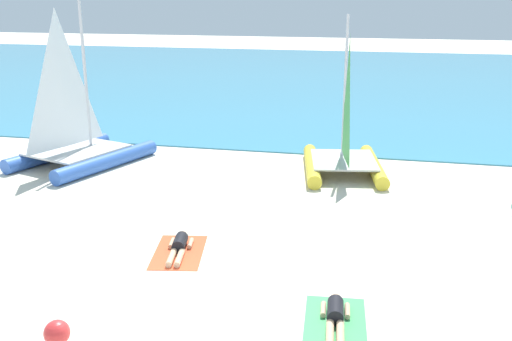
# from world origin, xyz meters

# --- Properties ---
(ground_plane) EXTENTS (120.00, 120.00, 0.00)m
(ground_plane) POSITION_xyz_m (0.00, 10.00, 0.00)
(ground_plane) COLOR beige
(ocean_water) EXTENTS (120.00, 40.00, 0.05)m
(ocean_water) POSITION_xyz_m (0.00, 31.34, 0.03)
(ocean_water) COLOR teal
(ocean_water) RESTS_ON ground
(sailboat_blue) EXTENTS (4.11, 5.15, 5.85)m
(sailboat_blue) POSITION_xyz_m (-6.97, 8.33, 0.87)
(sailboat_blue) COLOR blue
(sailboat_blue) RESTS_ON ground
(sailboat_yellow) EXTENTS (3.10, 4.24, 5.05)m
(sailboat_yellow) POSITION_xyz_m (1.96, 9.34, 0.75)
(sailboat_yellow) COLOR yellow
(sailboat_yellow) RESTS_ON ground
(towel_left) EXTENTS (1.44, 2.07, 0.01)m
(towel_left) POSITION_xyz_m (-1.16, 2.26, 0.01)
(towel_left) COLOR #EA5933
(towel_left) RESTS_ON ground
(sunbather_left) EXTENTS (0.69, 1.56, 0.30)m
(sunbather_left) POSITION_xyz_m (-1.18, 2.33, 0.13)
(sunbather_left) COLOR black
(sunbather_left) RESTS_ON towel_left
(towel_right) EXTENTS (1.27, 1.99, 0.01)m
(towel_right) POSITION_xyz_m (2.62, 0.00, 0.01)
(towel_right) COLOR #4CB266
(towel_right) RESTS_ON ground
(sunbather_right) EXTENTS (0.58, 1.57, 0.30)m
(sunbather_right) POSITION_xyz_m (2.61, 0.07, 0.13)
(sunbather_right) COLOR black
(sunbather_right) RESTS_ON towel_right
(beach_ball) EXTENTS (0.44, 0.44, 0.44)m
(beach_ball) POSITION_xyz_m (-1.88, -1.69, 0.22)
(beach_ball) COLOR red
(beach_ball) RESTS_ON ground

